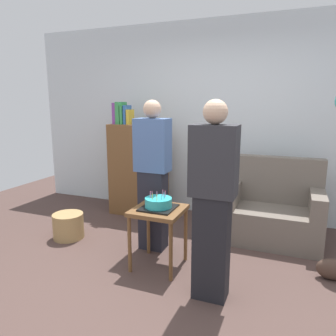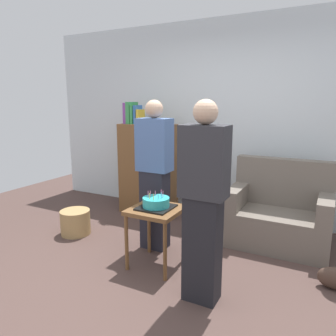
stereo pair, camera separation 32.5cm
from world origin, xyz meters
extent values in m
plane|color=#4C3833|center=(0.00, 0.00, 0.00)|extent=(8.00, 8.00, 0.00)
cube|color=silver|center=(0.00, 2.05, 1.35)|extent=(6.00, 0.10, 2.70)
cube|color=#6B6056|center=(0.75, 1.32, 0.20)|extent=(1.10, 0.70, 0.40)
cube|color=#6B6056|center=(0.75, 1.59, 0.68)|extent=(1.10, 0.16, 0.56)
cube|color=#6B6056|center=(0.28, 1.32, 0.52)|extent=(0.16, 0.70, 0.24)
cube|color=#6B6056|center=(1.22, 1.32, 0.52)|extent=(0.16, 0.70, 0.24)
cube|color=brown|center=(-1.12, 1.60, 0.65)|extent=(0.80, 0.36, 1.30)
cube|color=#7F3D93|center=(-1.43, 1.60, 1.45)|extent=(0.05, 0.22, 0.29)
cube|color=#38934C|center=(-1.37, 1.60, 1.45)|extent=(0.06, 0.24, 0.31)
cube|color=#38934C|center=(-1.32, 1.60, 1.43)|extent=(0.03, 0.23, 0.26)
cube|color=#3366B7|center=(-1.28, 1.60, 1.43)|extent=(0.03, 0.19, 0.26)
cube|color=gold|center=(-1.23, 1.60, 1.40)|extent=(0.04, 0.17, 0.20)
cube|color=brown|center=(-0.24, 0.29, 0.58)|extent=(0.48, 0.48, 0.04)
cylinder|color=brown|center=(-0.45, 0.08, 0.28)|extent=(0.04, 0.04, 0.56)
cylinder|color=brown|center=(-0.03, 0.08, 0.28)|extent=(0.04, 0.04, 0.56)
cylinder|color=brown|center=(-0.45, 0.50, 0.28)|extent=(0.04, 0.04, 0.56)
cylinder|color=brown|center=(-0.03, 0.50, 0.28)|extent=(0.04, 0.04, 0.56)
cube|color=black|center=(-0.24, 0.29, 0.61)|extent=(0.32, 0.32, 0.02)
cylinder|color=#2DB2B7|center=(-0.24, 0.29, 0.66)|extent=(0.26, 0.26, 0.09)
cylinder|color=#66B2E5|center=(-0.18, 0.28, 0.73)|extent=(0.01, 0.01, 0.06)
cylinder|color=#EA668C|center=(-0.19, 0.33, 0.74)|extent=(0.01, 0.01, 0.06)
cylinder|color=#EA668C|center=(-0.23, 0.37, 0.73)|extent=(0.01, 0.01, 0.06)
cylinder|color=#EA668C|center=(-0.28, 0.34, 0.73)|extent=(0.01, 0.01, 0.05)
cylinder|color=#EA668C|center=(-0.32, 0.31, 0.73)|extent=(0.01, 0.01, 0.05)
cylinder|color=#EA668C|center=(-0.31, 0.26, 0.74)|extent=(0.01, 0.01, 0.06)
cylinder|color=#F2CC4C|center=(-0.27, 0.22, 0.73)|extent=(0.01, 0.01, 0.06)
cylinder|color=#F2CC4C|center=(-0.22, 0.20, 0.74)|extent=(0.01, 0.01, 0.06)
cylinder|color=#66B2E5|center=(-0.19, 0.23, 0.73)|extent=(0.01, 0.01, 0.05)
cube|color=#23232D|center=(-0.46, 0.64, 0.44)|extent=(0.28, 0.20, 0.88)
cube|color=#4C6BA3|center=(-0.46, 0.64, 1.16)|extent=(0.36, 0.22, 0.56)
sphere|color=#D1A889|center=(-0.46, 0.64, 1.53)|extent=(0.19, 0.19, 0.19)
cube|color=black|center=(0.37, -0.03, 0.44)|extent=(0.28, 0.20, 0.88)
cube|color=#2D2D33|center=(0.37, -0.03, 1.16)|extent=(0.36, 0.22, 0.56)
sphere|color=#D1A889|center=(0.37, -0.03, 1.53)|extent=(0.19, 0.19, 0.19)
cylinder|color=#A88451|center=(-1.51, 0.50, 0.15)|extent=(0.36, 0.36, 0.30)
ellipsoid|color=#473328|center=(1.35, 0.64, 0.10)|extent=(0.28, 0.14, 0.20)
camera|label=1|loc=(0.94, -2.42, 1.61)|focal=34.33mm
camera|label=2|loc=(1.23, -2.29, 1.61)|focal=34.33mm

